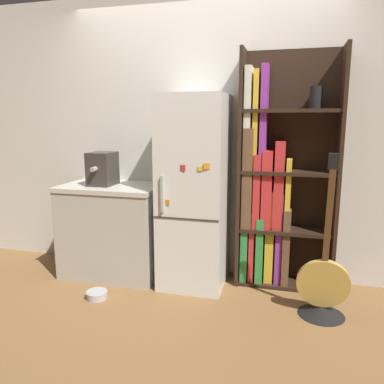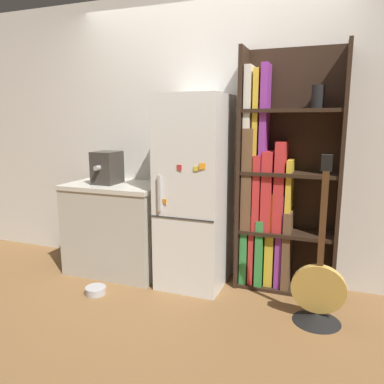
# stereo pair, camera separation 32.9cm
# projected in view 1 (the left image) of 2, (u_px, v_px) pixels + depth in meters

# --- Properties ---
(ground_plane) EXTENTS (16.00, 16.00, 0.00)m
(ground_plane) POSITION_uv_depth(u_px,v_px,m) (190.00, 288.00, 3.30)
(ground_plane) COLOR olive
(wall_back) EXTENTS (8.00, 0.05, 2.60)m
(wall_back) POSITION_uv_depth(u_px,v_px,m) (203.00, 137.00, 3.51)
(wall_back) COLOR silver
(wall_back) RESTS_ON ground_plane
(refrigerator) EXTENTS (0.56, 0.62, 1.67)m
(refrigerator) POSITION_uv_depth(u_px,v_px,m) (195.00, 192.00, 3.29)
(refrigerator) COLOR white
(refrigerator) RESTS_ON ground_plane
(bookshelf) EXTENTS (0.83, 0.31, 2.05)m
(bookshelf) POSITION_uv_depth(u_px,v_px,m) (274.00, 187.00, 3.27)
(bookshelf) COLOR black
(bookshelf) RESTS_ON ground_plane
(kitchen_counter) EXTENTS (0.93, 0.62, 0.87)m
(kitchen_counter) POSITION_uv_depth(u_px,v_px,m) (114.00, 229.00, 3.57)
(kitchen_counter) COLOR #BCB7A8
(kitchen_counter) RESTS_ON ground_plane
(espresso_machine) EXTENTS (0.22, 0.32, 0.30)m
(espresso_machine) POSITION_uv_depth(u_px,v_px,m) (103.00, 169.00, 3.45)
(espresso_machine) COLOR #38332D
(espresso_machine) RESTS_ON kitchen_counter
(guitar) EXTENTS (0.39, 0.35, 1.24)m
(guitar) POSITION_uv_depth(u_px,v_px,m) (322.00, 294.00, 2.82)
(guitar) COLOR black
(guitar) RESTS_ON ground_plane
(pet_bowl) EXTENTS (0.18, 0.18, 0.06)m
(pet_bowl) POSITION_uv_depth(u_px,v_px,m) (97.00, 294.00, 3.11)
(pet_bowl) COLOR #B7B7BC
(pet_bowl) RESTS_ON ground_plane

